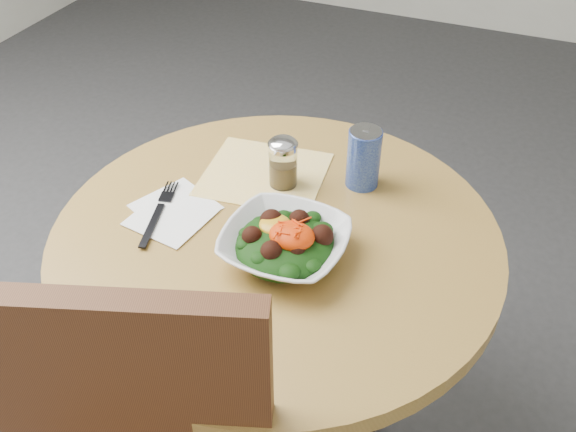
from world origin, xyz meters
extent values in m
cylinder|color=black|center=(0.00, 0.00, 0.35)|extent=(0.10, 0.10, 0.71)
cylinder|color=#B28740|center=(0.00, 0.00, 0.73)|extent=(0.90, 0.90, 0.04)
cube|color=#502D16|center=(-0.04, -0.46, 0.73)|extent=(0.43, 0.18, 0.52)
cube|color=#F0AF0C|center=(-0.10, 0.17, 0.75)|extent=(0.29, 0.27, 0.00)
cube|color=white|center=(-0.22, -0.01, 0.75)|extent=(0.19, 0.19, 0.00)
cube|color=white|center=(-0.21, -0.04, 0.75)|extent=(0.17, 0.17, 0.00)
imported|color=silver|center=(0.05, -0.06, 0.78)|extent=(0.24, 0.24, 0.06)
ellipsoid|color=black|center=(0.05, -0.06, 0.78)|extent=(0.19, 0.19, 0.07)
ellipsoid|color=orange|center=(0.02, -0.04, 0.81)|extent=(0.06, 0.06, 0.02)
ellipsoid|color=#EC3B05|center=(0.06, -0.06, 0.81)|extent=(0.09, 0.07, 0.04)
cube|color=black|center=(-0.23, -0.09, 0.76)|extent=(0.05, 0.14, 0.00)
cube|color=black|center=(-0.26, 0.02, 0.76)|extent=(0.05, 0.08, 0.00)
cylinder|color=silver|center=(-0.05, 0.15, 0.80)|extent=(0.06, 0.06, 0.09)
cylinder|color=#A27E4B|center=(-0.05, 0.15, 0.78)|extent=(0.05, 0.05, 0.05)
cylinder|color=silver|center=(-0.05, 0.15, 0.85)|extent=(0.06, 0.06, 0.01)
ellipsoid|color=silver|center=(-0.05, 0.15, 0.86)|extent=(0.06, 0.06, 0.03)
cylinder|color=#0D1C99|center=(0.11, 0.22, 0.82)|extent=(0.07, 0.07, 0.13)
cylinder|color=#B0B0B7|center=(0.11, 0.22, 0.88)|extent=(0.07, 0.07, 0.00)
cube|color=#B0B0B7|center=(0.11, 0.23, 0.89)|extent=(0.02, 0.02, 0.00)
camera|label=1|loc=(0.39, -0.88, 1.59)|focal=40.00mm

